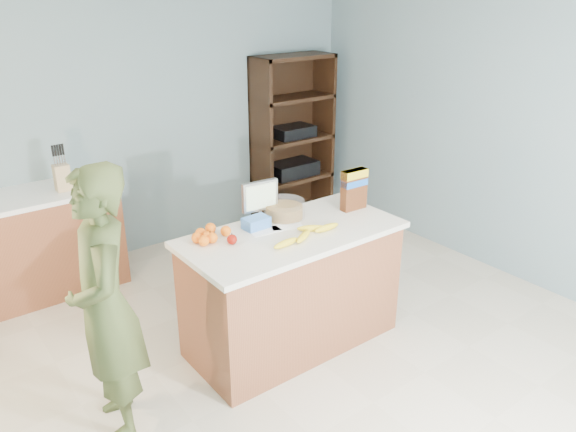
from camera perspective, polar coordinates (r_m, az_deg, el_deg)
floor at (r=4.14m, az=3.03°, el=-14.42°), size 4.50×5.00×0.02m
walls at (r=3.41m, az=3.60°, el=8.35°), size 4.52×5.02×2.51m
counter_peninsula at (r=4.10m, az=0.43°, el=-7.78°), size 1.56×0.76×0.90m
back_cabinet at (r=5.21m, az=-23.49°, el=-2.44°), size 1.24×0.62×0.90m
shelving_unit at (r=6.32m, az=0.21°, el=7.64°), size 0.90×0.40×1.80m
person at (r=3.31m, az=-18.05°, el=-8.82°), size 0.53×0.68×1.65m
knife_block at (r=4.98m, az=-21.97°, el=3.72°), size 0.12×0.10×0.31m
envelopes at (r=3.92m, az=-1.18°, el=-1.32°), size 0.40×0.19×0.00m
bananas at (r=3.79m, az=1.98°, el=-1.80°), size 0.59×0.22×0.05m
apples at (r=3.72m, az=-6.81°, el=-2.28°), size 0.17×0.18×0.07m
oranges at (r=3.78m, az=-8.10°, el=-1.92°), size 0.28×0.23×0.07m
blue_carton at (r=3.93m, az=-3.26°, el=-0.70°), size 0.18×0.13×0.08m
salad_bowl at (r=4.09m, az=-0.38°, el=0.61°), size 0.30×0.30×0.13m
tv at (r=4.05m, az=-2.86°, el=1.88°), size 0.28×0.12×0.28m
cereal_box at (r=4.24m, az=6.73°, el=3.00°), size 0.21×0.08×0.31m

